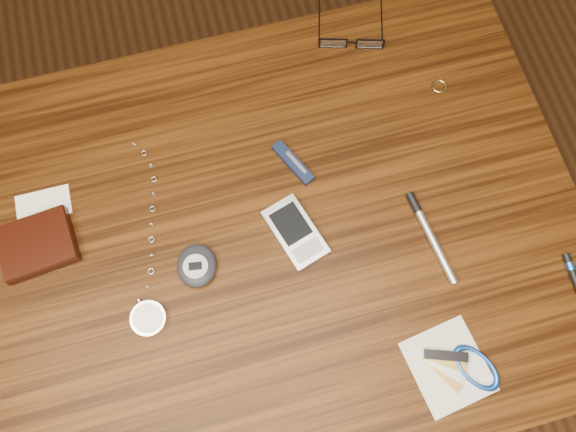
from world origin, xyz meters
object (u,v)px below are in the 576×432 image
object	(u,v)px
wallet_and_card	(37,243)
pocket_watch	(148,313)
silver_pen	(428,230)
eyeglasses	(351,41)
pda_phone	(295,232)
pedometer	(197,266)
desk	(250,255)
notepad_keys	(462,367)
pocket_knife	(293,163)

from	to	relation	value
wallet_and_card	pocket_watch	distance (m)	0.19
silver_pen	eyeglasses	bearing A→B (deg)	92.56
eyeglasses	pda_phone	world-z (taller)	eyeglasses
pedometer	eyeglasses	bearing A→B (deg)	43.16
desk	pedometer	size ratio (longest dim) A/B	13.80
pocket_watch	pedometer	size ratio (longest dim) A/B	4.11
desk	notepad_keys	bearing A→B (deg)	-46.24
wallet_and_card	silver_pen	distance (m)	0.57
pocket_knife	pocket_watch	bearing A→B (deg)	-146.58
pda_phone	pocket_knife	bearing A→B (deg)	76.56
eyeglasses	notepad_keys	distance (m)	0.53
eyeglasses	desk	bearing A→B (deg)	-131.63
pocket_watch	notepad_keys	world-z (taller)	pocket_watch
pedometer	notepad_keys	distance (m)	0.39
pda_phone	silver_pen	size ratio (longest dim) A/B	0.78
wallet_and_card	pocket_watch	xyz separation A→B (m)	(0.14, -0.14, -0.00)
pedometer	notepad_keys	world-z (taller)	pedometer
pda_phone	silver_pen	distance (m)	0.19
eyeglasses	pocket_watch	size ratio (longest dim) A/B	0.45
wallet_and_card	notepad_keys	world-z (taller)	wallet_and_card
wallet_and_card	pocket_knife	bearing A→B (deg)	4.26
desk	pda_phone	world-z (taller)	pda_phone
eyeglasses	notepad_keys	world-z (taller)	eyeglasses
notepad_keys	silver_pen	size ratio (longest dim) A/B	0.90
pocket_watch	pedometer	xyz separation A→B (m)	(0.08, 0.05, 0.00)
silver_pen	desk	bearing A→B (deg)	167.30
desk	pocket_knife	xyz separation A→B (m)	(0.10, 0.10, 0.11)
wallet_and_card	pocket_watch	bearing A→B (deg)	-45.68
desk	silver_pen	xyz separation A→B (m)	(0.26, -0.06, 0.11)
desk	silver_pen	distance (m)	0.29
eyeglasses	notepad_keys	bearing A→B (deg)	-90.34
notepad_keys	wallet_and_card	bearing A→B (deg)	149.04
eyeglasses	pocket_knife	world-z (taller)	eyeglasses
pocket_watch	pda_phone	size ratio (longest dim) A/B	2.60
notepad_keys	eyeglasses	bearing A→B (deg)	89.66
desk	eyeglasses	world-z (taller)	eyeglasses
eyeglasses	notepad_keys	xyz separation A→B (m)	(-0.00, -0.53, -0.01)
notepad_keys	pocket_knife	xyz separation A→B (m)	(-0.14, 0.35, 0.00)
pedometer	pocket_knife	bearing A→B (deg)	34.60
eyeglasses	pocket_knife	bearing A→B (deg)	-129.08
pocket_knife	notepad_keys	bearing A→B (deg)	-67.57
pedometer	pocket_knife	size ratio (longest dim) A/B	0.90
desk	silver_pen	world-z (taller)	silver_pen
pocket_watch	pedometer	distance (m)	0.09
eyeglasses	wallet_and_card	bearing A→B (deg)	-158.60
desk	pocket_knife	bearing A→B (deg)	44.02
pda_phone	pocket_knife	world-z (taller)	pda_phone
desk	pocket_knife	distance (m)	0.17
pocket_knife	silver_pen	bearing A→B (deg)	-43.55
wallet_and_card	pda_phone	world-z (taller)	wallet_and_card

